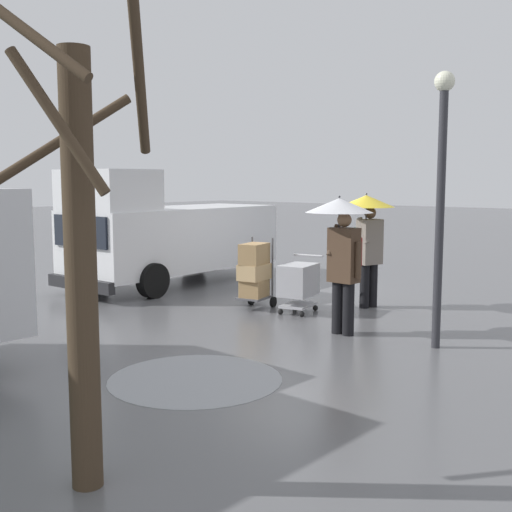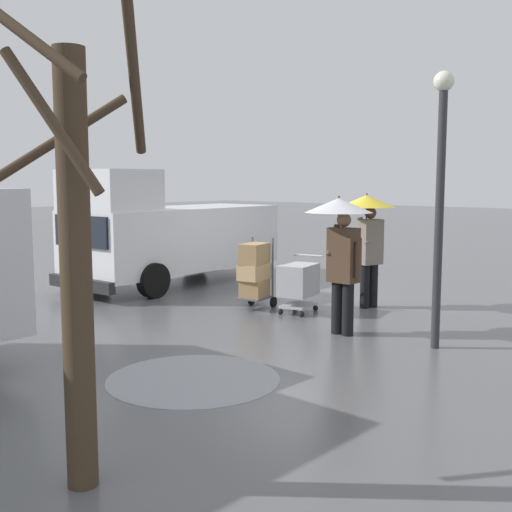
# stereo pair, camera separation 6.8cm
# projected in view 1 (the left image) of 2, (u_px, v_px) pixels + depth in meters

# --- Properties ---
(ground_plane) EXTENTS (90.00, 90.00, 0.00)m
(ground_plane) POSITION_uv_depth(u_px,v_px,m) (292.00, 299.00, 12.67)
(ground_plane) COLOR #5B5B5E
(slush_patch_under_van) EXTENTS (2.10, 2.10, 0.01)m
(slush_patch_under_van) POSITION_uv_depth(u_px,v_px,m) (195.00, 379.00, 7.58)
(slush_patch_under_van) COLOR #999BA0
(slush_patch_under_van) RESTS_ON ground
(cargo_van_parked_right) EXTENTS (2.37, 5.42, 2.60)m
(cargo_van_parked_right) POSITION_uv_depth(u_px,v_px,m) (167.00, 233.00, 14.32)
(cargo_van_parked_right) COLOR white
(cargo_van_parked_right) RESTS_ON ground
(shopping_cart_vendor) EXTENTS (0.71, 0.92, 1.02)m
(shopping_cart_vendor) POSITION_uv_depth(u_px,v_px,m) (298.00, 282.00, 11.33)
(shopping_cart_vendor) COLOR #B2B2B7
(shopping_cart_vendor) RESTS_ON ground
(hand_dolly_boxes) EXTENTS (0.63, 0.78, 1.32)m
(hand_dolly_boxes) POSITION_uv_depth(u_px,v_px,m) (255.00, 271.00, 11.66)
(hand_dolly_boxes) COLOR #515156
(hand_dolly_boxes) RESTS_ON ground
(pedestrian_pink_side) EXTENTS (1.04, 1.04, 2.15)m
(pedestrian_pink_side) POSITION_uv_depth(u_px,v_px,m) (367.00, 224.00, 11.68)
(pedestrian_pink_side) COLOR black
(pedestrian_pink_side) RESTS_ON ground
(pedestrian_black_side) EXTENTS (1.04, 1.04, 2.15)m
(pedestrian_black_side) POSITION_uv_depth(u_px,v_px,m) (342.00, 233.00, 9.65)
(pedestrian_black_side) COLOR black
(pedestrian_black_side) RESTS_ON ground
(bare_tree_near) EXTENTS (1.45, 1.26, 3.68)m
(bare_tree_near) POSITION_uv_depth(u_px,v_px,m) (81.00, 252.00, 4.72)
(bare_tree_near) COLOR #423323
(bare_tree_near) RESTS_ON ground
(street_lamp) EXTENTS (0.28, 0.28, 3.86)m
(street_lamp) POSITION_uv_depth(u_px,v_px,m) (441.00, 181.00, 8.73)
(street_lamp) COLOR #2D2D33
(street_lamp) RESTS_ON ground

